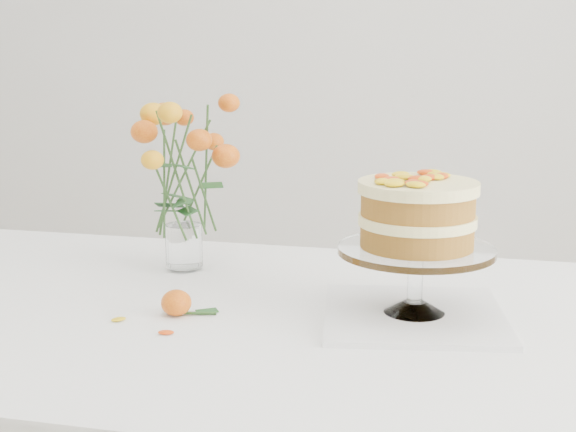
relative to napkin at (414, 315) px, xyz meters
name	(u,v)px	position (x,y,z in m)	size (l,w,h in m)	color
table	(208,351)	(-0.36, -0.03, -0.09)	(1.43, 0.93, 0.76)	tan
napkin	(414,315)	(0.00, 0.00, 0.00)	(0.30, 0.30, 0.01)	white
cake_stand	(417,221)	(0.00, 0.00, 0.16)	(0.26, 0.26, 0.23)	white
rose_vase	(182,163)	(-0.48, 0.19, 0.21)	(0.27, 0.27, 0.37)	white
loose_rose_far	(177,303)	(-0.39, -0.08, 0.02)	(0.09, 0.05, 0.04)	#C23C09
stray_petal_a	(119,320)	(-0.48, -0.13, 0.00)	(0.03, 0.02, 0.00)	yellow
stray_petal_b	(166,333)	(-0.38, -0.17, 0.00)	(0.03, 0.02, 0.00)	yellow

